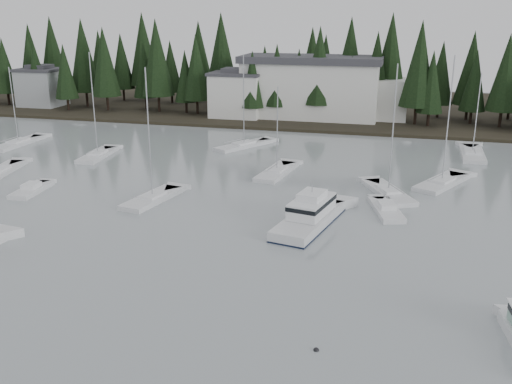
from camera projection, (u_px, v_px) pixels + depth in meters
The scene contains 17 objects.
far_shore_land at pixel (346, 108), 117.02m from camera, with size 240.00×54.00×1.00m, color black.
conifer_treeline at pixel (340, 117), 106.88m from camera, with size 200.00×22.00×20.00m, color black, non-canonical shape.
house_west at pixel (237, 94), 103.39m from camera, with size 9.54×7.42×8.75m.
house_far_west at pixel (42, 86), 115.52m from camera, with size 8.48×7.42×8.25m.
harbor_inn at pixel (322, 88), 102.48m from camera, with size 29.50×11.50×10.90m.
cabin_cruiser_center at pixel (310, 217), 52.68m from camera, with size 5.61×11.53×4.76m.
sailboat_0 at pixel (277, 173), 69.44m from camera, with size 3.88×9.33×11.08m.
sailboat_3 at pixel (19, 144), 84.62m from camera, with size 2.66×10.26×11.88m.
sailboat_5 at pixel (472, 155), 78.36m from camera, with size 3.17×10.34×11.77m.
sailboat_6 at pixel (244, 146), 83.28m from camera, with size 7.11×9.86×13.72m.
sailboat_7 at pixel (98, 156), 77.58m from camera, with size 3.40×8.88×14.46m.
sailboat_8 at pixel (153, 200), 59.58m from camera, with size 4.18×8.65×14.25m.
sailboat_9 at pixel (442, 184), 65.10m from camera, with size 6.79×9.55×15.01m.
sailboat_11 at pixel (388, 194), 61.53m from camera, with size 6.37×9.27×14.42m.
runabout_0 at pixel (32, 191), 62.37m from camera, with size 2.77×6.26×1.42m.
runabout_1 at pixel (386, 211), 56.13m from camera, with size 4.04×7.29×1.42m.
mooring_buoy_dark at pixel (316, 350), 33.24m from camera, with size 0.35×0.35×0.35m, color black.
Camera 1 is at (11.83, -20.65, 18.86)m, focal length 40.00 mm.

